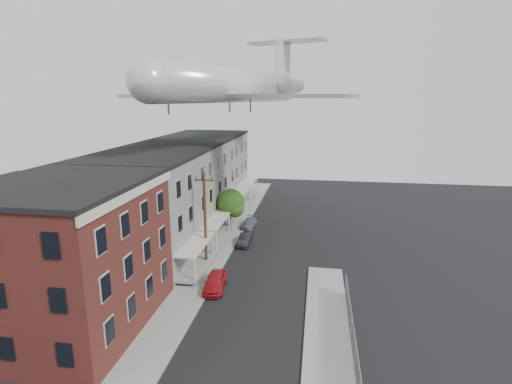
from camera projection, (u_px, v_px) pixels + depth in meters
sidewalk_left at (223, 243)px, 43.44m from camera, size 3.00×62.00×0.12m
sidewalk_right at (328, 357)px, 24.48m from camera, size 3.00×26.00×0.12m
curb_left at (236, 244)px, 43.22m from camera, size 0.15×62.00×0.14m
curb_right at (304, 354)px, 24.70m from camera, size 0.15×26.00×0.14m
corner_building at (68, 256)px, 26.90m from camera, size 10.31×12.30×12.15m
row_house_a at (132, 216)px, 36.03m from camera, size 11.98×7.00×10.30m
row_house_b at (162, 197)px, 42.76m from camera, size 11.98×7.00×10.30m
row_house_c at (183, 183)px, 49.48m from camera, size 11.98×7.00×10.30m
row_house_d at (200, 173)px, 56.20m from camera, size 11.98×7.00×10.30m
row_house_e at (213, 165)px, 62.93m from camera, size 11.98×7.00×10.30m
chainlink_fence at (355, 356)px, 23.08m from camera, size 0.06×18.06×1.90m
utility_pole at (205, 219)px, 36.62m from camera, size 1.80×0.26×9.00m
street_tree at (232, 204)px, 46.38m from camera, size 3.22×3.20×5.20m
car_near at (215, 282)px, 33.02m from camera, size 1.97×4.17×1.38m
car_mid at (245, 240)px, 43.07m from camera, size 1.21×3.43×1.13m
car_far at (249, 223)px, 48.73m from camera, size 1.70×3.77×1.07m
airplane at (238, 85)px, 43.55m from camera, size 26.69×30.55×8.87m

